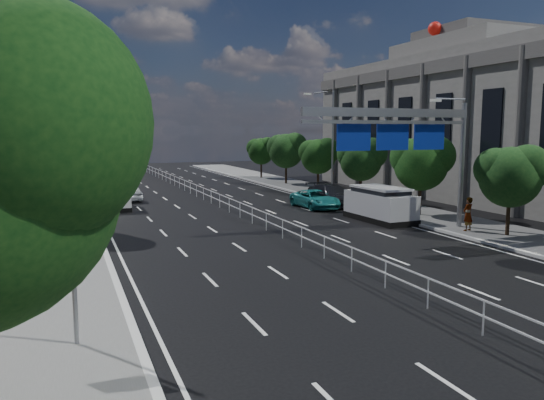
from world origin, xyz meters
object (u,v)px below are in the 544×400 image
white_minivan (115,196)px  silver_minivan (380,204)px  near_car_silver (130,192)px  pedestrian_a (468,214)px  near_car_dark (121,167)px  overhead_gantry (406,131)px  parked_car_dark (331,195)px  pedestrian_b (375,196)px  red_bus (94,167)px  toilet_sign (52,239)px  parked_car_teal (315,199)px

white_minivan → silver_minivan: 18.90m
white_minivan → near_car_silver: white_minivan is taller
pedestrian_a → silver_minivan: bearing=-82.5°
white_minivan → near_car_dark: bearing=84.2°
overhead_gantry → parked_car_dark: 12.43m
overhead_gantry → near_car_silver: (-12.38, 19.81, -4.94)m
near_car_silver → pedestrian_b: (15.50, -12.06, 0.38)m
red_bus → near_car_dark: size_ratio=2.42×
near_car_silver → pedestrian_a: pedestrian_a is taller
red_bus → pedestrian_b: size_ratio=6.09×
toilet_sign → near_car_dark: 61.77m
near_car_silver → silver_minivan: silver_minivan is taller
parked_car_dark → white_minivan: bearing=166.1°
white_minivan → overhead_gantry: bearing=-47.4°
white_minivan → silver_minivan: bearing=-36.9°
silver_minivan → parked_car_dark: (0.49, 7.41, -0.27)m
red_bus → white_minivan: bearing=-81.7°
overhead_gantry → pedestrian_b: bearing=68.1°
overhead_gantry → parked_car_teal: overhead_gantry is taller
silver_minivan → pedestrian_a: silver_minivan is taller
near_car_dark → parked_car_dark: 41.45m
silver_minivan → white_minivan: bearing=140.2°
parked_car_dark → red_bus: bearing=122.8°
white_minivan → pedestrian_a: bearing=-43.6°
overhead_gantry → parked_car_dark: bearing=82.2°
near_car_silver → parked_car_teal: bearing=139.1°
pedestrian_a → near_car_silver: bearing=-69.1°
parked_car_dark → pedestrian_a: (1.78, -12.68, 0.28)m
near_car_silver → silver_minivan: bearing=126.9°
near_car_dark → parked_car_teal: 41.84m
red_bus → near_car_silver: size_ratio=2.82×
near_car_dark → parked_car_teal: bearing=109.6°
overhead_gantry → red_bus: overhead_gantry is taller
overhead_gantry → pedestrian_b: size_ratio=5.64×
parked_car_teal → pedestrian_b: (3.36, -2.73, 0.39)m
toilet_sign → parked_car_dark: 28.87m
parked_car_dark → toilet_sign: bearing=-131.0°
overhead_gantry → pedestrian_b: overhead_gantry is taller
white_minivan → parked_car_teal: bearing=-19.4°
near_car_dark → white_minivan: bearing=89.9°
toilet_sign → near_car_silver: 30.42m
toilet_sign → pedestrian_b: 27.45m
white_minivan → parked_car_teal: white_minivan is taller
white_minivan → parked_car_dark: (15.48, -4.09, -0.12)m
near_car_dark → parked_car_teal: near_car_dark is taller
white_minivan → parked_car_dark: size_ratio=0.79×
overhead_gantry → pedestrian_a: size_ratio=5.47×
parked_car_dark → pedestrian_b: pedestrian_b is taller
silver_minivan → toilet_sign: bearing=-145.6°
toilet_sign → near_car_silver: (5.31, 29.87, -2.28)m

